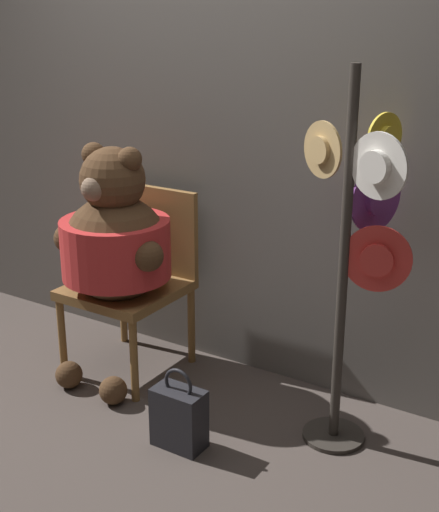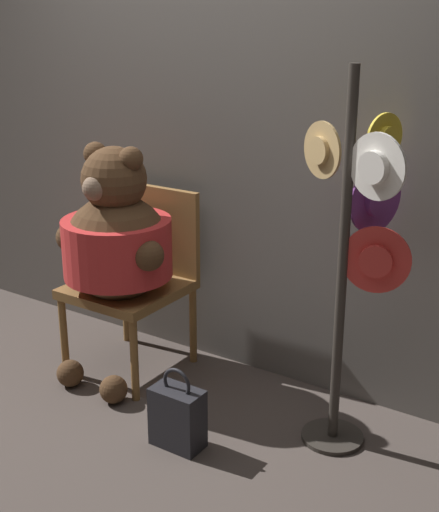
{
  "view_description": "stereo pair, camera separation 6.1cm",
  "coord_description": "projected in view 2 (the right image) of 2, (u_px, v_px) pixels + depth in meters",
  "views": [
    {
      "loc": [
        1.98,
        -2.31,
        1.85
      ],
      "look_at": [
        0.33,
        0.29,
        0.77
      ],
      "focal_mm": 50.0,
      "sensor_mm": 36.0,
      "label": 1
    },
    {
      "loc": [
        2.03,
        -2.28,
        1.85
      ],
      "look_at": [
        0.33,
        0.29,
        0.77
      ],
      "focal_mm": 50.0,
      "sensor_mm": 36.0,
      "label": 2
    }
  ],
  "objects": [
    {
      "name": "handbag_on_ground",
      "position": [
        177.0,
        416.0,
        3.14
      ],
      "size": [
        0.23,
        0.13,
        0.38
      ],
      "color": "#232328",
      "rests_on": "ground_plane"
    },
    {
      "name": "teddy_bear",
      "position": [
        116.0,
        241.0,
        3.55
      ],
      "size": [
        0.66,
        0.59,
        1.23
      ],
      "color": "#4C331E",
      "rests_on": "ground_plane"
    },
    {
      "name": "wall_back",
      "position": [
        217.0,
        141.0,
        3.66
      ],
      "size": [
        8.0,
        0.1,
        2.4
      ],
      "color": "#66605B",
      "rests_on": "ground_plane"
    },
    {
      "name": "hat_display_rack",
      "position": [
        358.0,
        239.0,
        2.94
      ],
      "size": [
        0.54,
        0.43,
        1.65
      ],
      "color": "#332D28",
      "rests_on": "ground_plane"
    },
    {
      "name": "chair",
      "position": [
        138.0,
        272.0,
        3.77
      ],
      "size": [
        0.54,
        0.55,
        0.96
      ],
      "color": "olive",
      "rests_on": "ground_plane"
    },
    {
      "name": "ground_plane",
      "position": [
        131.0,
        410.0,
        3.46
      ],
      "size": [
        14.0,
        14.0,
        0.0
      ],
      "primitive_type": "plane",
      "color": "#4C423D"
    }
  ]
}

